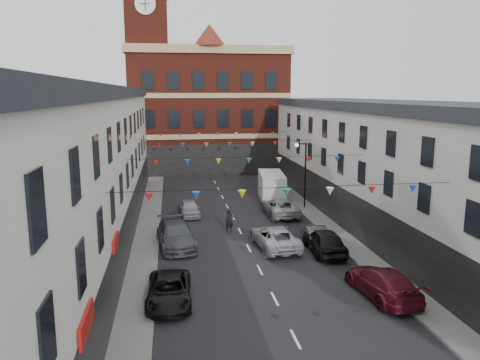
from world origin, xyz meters
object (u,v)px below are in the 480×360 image
car_right_d (324,241)px  moving_car (275,237)px  car_left_d (176,235)px  pedestrian (229,221)px  car_left_e (189,208)px  street_lamp (303,166)px  car_right_f (280,207)px  car_right_c (382,283)px  car_right_e (315,234)px  white_van (272,186)px  car_left_c (169,291)px

car_right_d → moving_car: (-2.94, 1.55, -0.08)m
car_left_d → pedestrian: pedestrian is taller
car_left_e → street_lamp: bearing=1.1°
car_right_f → car_right_c: bearing=93.6°
moving_car → street_lamp: bearing=-119.4°
street_lamp → car_right_e: size_ratio=1.51×
moving_car → car_right_c: bearing=109.8°
street_lamp → car_right_e: (-1.82, -9.65, -3.25)m
white_van → pedestrian: white_van is taller
moving_car → pedestrian: bearing=-61.3°
car_left_c → car_right_e: bearing=40.2°
car_left_d → car_right_e: 9.60m
street_lamp → car_left_c: 21.51m
car_left_e → car_right_d: 13.63m
car_left_c → car_right_e: 12.84m
car_right_e → pedestrian: pedestrian is taller
car_right_e → street_lamp: bearing=-94.6°
car_left_d → car_left_e: (1.24, 8.00, -0.14)m
car_right_f → moving_car: size_ratio=1.00×
car_right_d → car_right_f: bearing=-85.1°
car_right_f → moving_car: (-2.31, -8.23, 0.00)m
street_lamp → car_right_c: 18.83m
car_left_e → pedestrian: bearing=-66.2°
car_right_c → white_van: bearing=-93.3°
car_right_e → moving_car: moving_car is taller
car_left_c → car_left_e: (1.70, 16.74, 0.03)m
car_right_e → car_right_d: bearing=95.3°
pedestrian → car_right_f: bearing=30.4°
car_left_c → pedestrian: 12.33m
car_left_c → car_left_e: bearing=85.8°
car_right_c → moving_car: 9.16m
car_right_d → car_right_c: bearing=97.8°
car_left_c → car_right_d: size_ratio=0.97×
car_right_c → car_right_e: size_ratio=1.33×
car_right_c → car_right_e: car_right_c is taller
white_van → car_left_c: bearing=-108.0°
car_left_e → car_right_f: (7.67, -1.02, 0.06)m
car_right_c → pedestrian: bearing=-68.2°
car_right_f → pedestrian: (-4.90, -4.23, 0.13)m
street_lamp → car_right_c: bearing=-93.2°
car_left_d → pedestrian: bearing=28.2°
car_right_f → white_van: white_van is taller
car_right_d → moving_car: car_right_d is taller
car_right_c → car_right_d: 6.86m
moving_car → pedestrian: 4.77m
car_right_c → white_van: 22.93m
car_right_c → white_van: white_van is taller
car_right_d → white_van: bearing=-88.8°
car_right_f → car_right_d: bearing=92.5°
car_right_c → pedestrian: size_ratio=3.02×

